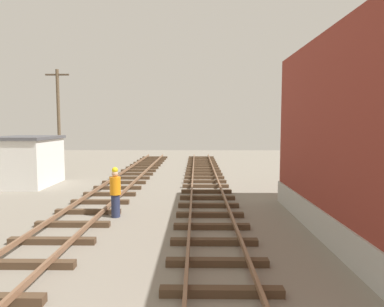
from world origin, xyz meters
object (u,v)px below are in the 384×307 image
at_px(track_worker_foreground, 115,192).
at_px(utility_pole_far, 59,117).
at_px(parked_car_green, 0,153).
at_px(control_hut, 27,161).

bearing_deg(track_worker_foreground, utility_pole_far, 118.96).
xyz_separation_m(parked_car_green, track_worker_foreground, (14.44, -17.45, 0.03)).
bearing_deg(control_hut, track_worker_foreground, -44.76).
bearing_deg(utility_pole_far, track_worker_foreground, -61.04).
xyz_separation_m(control_hut, utility_pole_far, (-1.08, 7.26, 2.59)).
bearing_deg(utility_pole_far, parked_car_green, 151.38).
distance_m(control_hut, parked_car_green, 13.58).
bearing_deg(track_worker_foreground, parked_car_green, 129.61).
distance_m(parked_car_green, utility_pole_far, 8.40).
relative_size(parked_car_green, utility_pole_far, 0.55).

